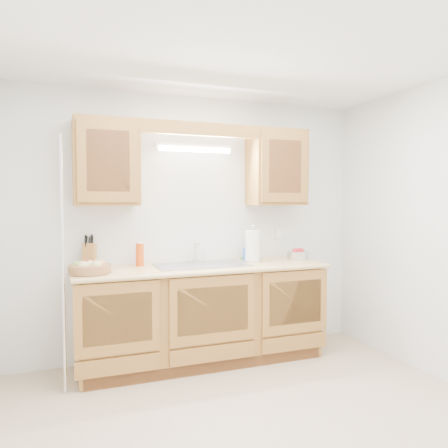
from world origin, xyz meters
name	(u,v)px	position (x,y,z in m)	size (l,w,h in m)	color
room	(258,238)	(0.00, 0.00, 1.25)	(3.52, 3.50, 2.50)	#C5AE8E
base_cabinets	(202,315)	(0.00, 1.20, 0.44)	(2.20, 0.60, 0.86)	#A87331
countertop	(202,268)	(0.00, 1.19, 0.88)	(2.30, 0.63, 0.04)	#DEBD74
upper_cabinet_left	(106,163)	(-0.83, 1.33, 1.83)	(0.55, 0.33, 0.75)	#A87331
upper_cabinet_right	(276,168)	(0.83, 1.33, 1.83)	(0.55, 0.33, 0.75)	#A87331
valance	(202,129)	(0.00, 1.19, 2.14)	(2.20, 0.05, 0.12)	#A87331
fluorescent_fixture	(195,148)	(0.00, 1.42, 2.00)	(0.76, 0.08, 0.08)	white
sink	(202,273)	(0.00, 1.21, 0.83)	(0.84, 0.46, 0.36)	#9E9EA3
wire_shelf_pole	(63,265)	(-1.20, 0.94, 1.00)	(0.03, 0.03, 2.00)	silver
outlet_plate	(279,233)	(0.95, 1.49, 1.15)	(0.08, 0.01, 0.12)	white
fruit_basket	(90,268)	(-0.99, 1.10, 0.95)	(0.35, 0.35, 0.11)	#A06F40
knife_block	(89,255)	(-0.98, 1.42, 1.01)	(0.15, 0.19, 0.31)	#A87331
orange_canister	(140,254)	(-0.54, 1.37, 1.01)	(0.08, 0.08, 0.22)	#D7490B
soap_bottle	(248,252)	(0.54, 1.37, 0.99)	(0.08, 0.08, 0.17)	blue
sponge	(246,259)	(0.54, 1.44, 0.91)	(0.11, 0.09, 0.02)	#CC333F
paper_towel	(253,246)	(0.54, 1.26, 1.05)	(0.19, 0.19, 0.36)	silver
apple_bowl	(298,255)	(1.03, 1.25, 0.95)	(0.29, 0.29, 0.12)	silver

